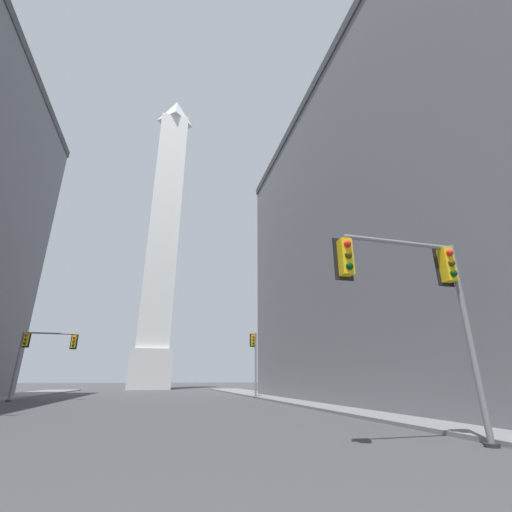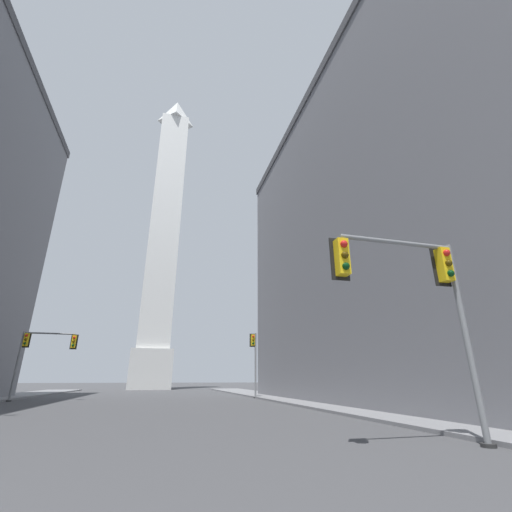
# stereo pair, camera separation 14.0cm
# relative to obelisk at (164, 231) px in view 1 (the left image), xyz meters

# --- Properties ---
(sidewalk_right) EXTENTS (5.00, 81.62, 0.15)m
(sidewalk_right) POSITION_rel_obelisk_xyz_m (13.20, -43.53, -31.23)
(sidewalk_right) COLOR slate
(sidewalk_right) RESTS_ON ground_plane
(building_right) EXTENTS (28.20, 38.54, 27.73)m
(building_right) POSITION_rel_obelisk_xyz_m (26.89, -46.32, -17.43)
(building_right) COLOR slate
(building_right) RESTS_ON ground_plane
(obelisk) EXTENTS (7.43, 7.43, 65.90)m
(obelisk) POSITION_rel_obelisk_xyz_m (0.00, 0.00, 0.00)
(obelisk) COLOR silver
(obelisk) RESTS_ON ground_plane
(traffic_light_near_right) EXTENTS (4.40, 0.51, 5.89)m
(traffic_light_near_right) POSITION_rel_obelisk_xyz_m (8.96, -60.51, -26.84)
(traffic_light_near_right) COLOR slate
(traffic_light_near_right) RESTS_ON ground_plane
(traffic_light_mid_right) EXTENTS (0.78, 0.50, 6.22)m
(traffic_light_mid_right) POSITION_rel_obelisk_xyz_m (10.66, -34.23, -27.21)
(traffic_light_mid_right) COLOR slate
(traffic_light_mid_right) RESTS_ON ground_plane
(traffic_light_mid_left) EXTENTS (4.60, 0.52, 5.72)m
(traffic_light_mid_left) POSITION_rel_obelisk_xyz_m (-8.86, -34.04, -26.96)
(traffic_light_mid_left) COLOR slate
(traffic_light_mid_left) RESTS_ON ground_plane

